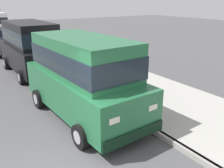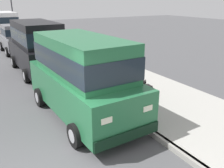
# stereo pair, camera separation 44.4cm
# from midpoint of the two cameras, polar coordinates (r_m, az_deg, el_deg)

# --- Properties ---
(curb) EXTENTS (0.16, 64.00, 0.14)m
(curb) POSITION_cam_midpoint_polar(r_m,az_deg,el_deg) (6.60, 14.50, -13.18)
(curb) COLOR gray
(curb) RESTS_ON ground
(sidewalk) EXTENTS (3.60, 64.00, 0.14)m
(sidewalk) POSITION_cam_midpoint_polar(r_m,az_deg,el_deg) (7.85, 24.06, -8.81)
(sidewalk) COLOR #A8A59E
(sidewalk) RESTS_ON ground
(car_green_van) EXTENTS (2.27, 4.97, 2.52)m
(car_green_van) POSITION_cam_midpoint_polar(r_m,az_deg,el_deg) (7.43, -5.37, 2.40)
(car_green_van) COLOR #23663D
(car_green_van) RESTS_ON ground
(car_black_van) EXTENTS (2.17, 4.92, 2.52)m
(car_black_van) POSITION_cam_midpoint_polar(r_m,az_deg,el_deg) (12.77, -16.37, 8.89)
(car_black_van) COLOR black
(car_black_van) RESTS_ON ground
(car_grey_hatchback) EXTENTS (2.03, 3.84, 1.88)m
(car_grey_hatchback) POSITION_cam_midpoint_polar(r_m,az_deg,el_deg) (18.32, -21.01, 10.05)
(car_grey_hatchback) COLOR slate
(car_grey_hatchback) RESTS_ON ground
(car_white_van) EXTENTS (2.21, 4.94, 2.52)m
(car_white_van) POSITION_cam_midpoint_polar(r_m,az_deg,el_deg) (23.24, -23.45, 12.53)
(car_white_van) COLOR white
(car_white_van) RESTS_ON ground
(dog_black) EXTENTS (0.23, 0.76, 0.49)m
(dog_black) POSITION_cam_midpoint_polar(r_m,az_deg,el_deg) (9.32, 9.68, -0.48)
(dog_black) COLOR black
(dog_black) RESTS_ON sidewalk
(fire_hydrant) EXTENTS (0.34, 0.24, 0.72)m
(fire_hydrant) POSITION_cam_midpoint_polar(r_m,az_deg,el_deg) (11.45, -5.79, 3.70)
(fire_hydrant) COLOR gold
(fire_hydrant) RESTS_ON sidewalk
(street_lamp) EXTENTS (0.36, 0.36, 4.42)m
(street_lamp) POSITION_cam_midpoint_polar(r_m,az_deg,el_deg) (27.67, -22.12, 16.72)
(street_lamp) COLOR #2D2D33
(street_lamp) RESTS_ON sidewalk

